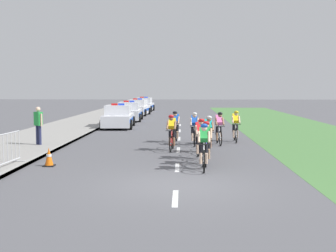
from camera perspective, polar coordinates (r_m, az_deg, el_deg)
name	(u,v)px	position (r m, az deg, el deg)	size (l,w,h in m)	color
ground_plane	(176,185)	(11.90, 1.07, -7.78)	(160.00, 160.00, 0.00)	#56565B
sidewalk_slab	(60,130)	(26.76, -14.08, -0.57)	(4.24, 60.00, 0.12)	gray
kerb_edge	(93,130)	(26.27, -9.81, -0.58)	(0.16, 60.00, 0.13)	#9E9E99
grass_verge	(301,132)	(26.67, 17.12, -0.78)	(7.00, 60.00, 0.01)	#4C7F42
lane_markings_centre	(179,144)	(20.36, 1.42, -2.34)	(0.14, 21.60, 0.01)	white
cyclist_lead	(204,146)	(13.91, 4.73, -2.61)	(0.42, 1.72, 1.56)	black
cyclist_second	(206,142)	(14.87, 5.07, -2.11)	(0.44, 1.72, 1.56)	black
cyclist_third	(200,138)	(16.00, 4.24, -1.59)	(0.45, 1.72, 1.56)	black
cyclist_fourth	(208,134)	(17.54, 5.34, -1.00)	(0.42, 1.72, 1.56)	black
cyclist_fifth	(172,132)	(18.07, 0.50, -0.80)	(0.44, 1.72, 1.56)	black
cyclist_sixth	(194,128)	(19.78, 3.48, -0.29)	(0.42, 1.72, 1.56)	black
cyclist_seventh	(219,128)	(20.14, 6.74, -0.22)	(0.44, 1.72, 1.56)	black
cyclist_eighth	(176,126)	(20.70, 1.00, -0.04)	(0.44, 1.72, 1.56)	black
cyclist_ninth	(236,126)	(21.27, 8.89, 0.04)	(0.42, 1.72, 1.56)	black
police_car_nearest	(118,117)	(28.51, -6.57, 1.15)	(2.16, 4.48, 1.59)	silver
police_car_second	(129,112)	(34.30, -5.13, 1.84)	(2.11, 4.45, 1.59)	silver
police_car_third	(138,108)	(40.83, -4.01, 2.37)	(2.22, 4.51, 1.59)	white
police_car_furthest	(144,105)	(47.52, -3.17, 2.77)	(2.13, 4.47, 1.59)	silver
crowd_barrier_front	(3,151)	(14.67, -20.86, -3.08)	(0.64, 2.32, 1.07)	#B7BABF
traffic_cone_near	(49,157)	(15.14, -15.40, -3.97)	(0.36, 0.36, 0.64)	black
spectator_middle	(38,123)	(19.91, -16.70, 0.40)	(0.47, 0.39, 1.68)	#23284C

